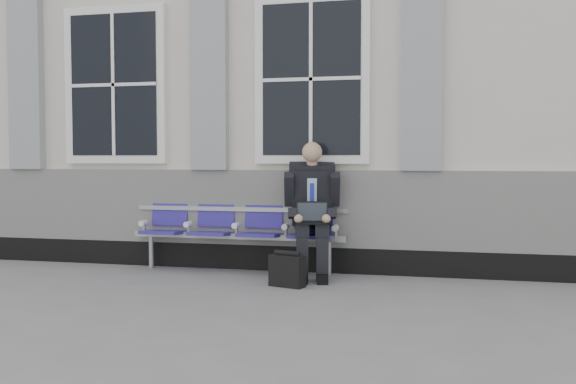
# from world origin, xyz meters

# --- Properties ---
(ground) EXTENTS (70.00, 70.00, 0.00)m
(ground) POSITION_xyz_m (0.00, 0.00, 0.00)
(ground) COLOR slate
(ground) RESTS_ON ground
(station_building) EXTENTS (14.40, 4.40, 4.49)m
(station_building) POSITION_xyz_m (-0.02, 3.47, 2.22)
(station_building) COLOR beige
(station_building) RESTS_ON ground
(bench) EXTENTS (2.60, 0.47, 0.91)m
(bench) POSITION_xyz_m (-0.52, 1.32, 0.55)
(bench) COLOR #9EA0A3
(bench) RESTS_ON ground
(businessman) EXTENTS (0.67, 0.90, 1.52)m
(businessman) POSITION_xyz_m (0.41, 1.18, 0.81)
(businessman) COLOR black
(businessman) RESTS_ON ground
(briefcase) EXTENTS (0.40, 0.26, 0.38)m
(briefcase) POSITION_xyz_m (0.27, 0.55, 0.17)
(briefcase) COLOR black
(briefcase) RESTS_ON ground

